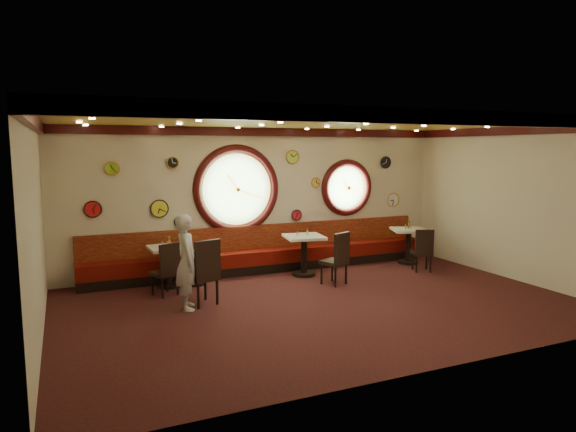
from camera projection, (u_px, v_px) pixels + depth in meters
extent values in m
cube|color=#321015|center=(322.00, 304.00, 9.12)|extent=(9.00, 6.00, 0.00)
cube|color=gold|center=(324.00, 121.00, 8.70)|extent=(9.00, 6.00, 0.02)
cube|color=beige|center=(262.00, 199.00, 11.63)|extent=(9.00, 0.02, 3.20)
cube|color=beige|center=(439.00, 244.00, 6.19)|extent=(9.00, 0.02, 3.20)
cube|color=beige|center=(36.00, 232.00, 7.11)|extent=(0.02, 6.00, 3.20)
cube|color=beige|center=(514.00, 204.00, 10.70)|extent=(0.02, 6.00, 3.20)
cube|color=#36090A|center=(262.00, 132.00, 11.39)|extent=(9.00, 0.10, 0.18)
cube|color=#36090A|center=(441.00, 117.00, 6.03)|extent=(9.00, 0.10, 0.18)
cube|color=#36090A|center=(32.00, 121.00, 6.93)|extent=(0.10, 6.00, 0.18)
cube|color=#36090A|center=(517.00, 131.00, 10.49)|extent=(0.10, 6.00, 0.18)
cube|color=black|center=(267.00, 267.00, 11.57)|extent=(8.00, 0.55, 0.20)
cube|color=#5A0C07|center=(267.00, 256.00, 11.54)|extent=(8.00, 0.55, 0.30)
cube|color=#5F070F|center=(263.00, 237.00, 11.69)|extent=(8.00, 0.10, 0.55)
cylinder|color=#98C375|center=(236.00, 189.00, 11.35)|extent=(1.66, 0.02, 1.66)
torus|color=#36090A|center=(237.00, 189.00, 11.34)|extent=(1.98, 0.18, 1.98)
torus|color=gold|center=(237.00, 189.00, 11.31)|extent=(1.61, 0.03, 1.61)
cylinder|color=#98C375|center=(346.00, 188.00, 12.48)|extent=(1.10, 0.02, 1.10)
torus|color=#36090A|center=(347.00, 188.00, 12.46)|extent=(1.38, 0.18, 1.38)
torus|color=gold|center=(347.00, 188.00, 12.44)|extent=(1.09, 0.03, 1.09)
cylinder|color=white|center=(179.00, 222.00, 10.89)|extent=(0.20, 0.03, 0.20)
cylinder|color=black|center=(386.00, 162.00, 12.81)|extent=(0.28, 0.03, 0.28)
cylinder|color=red|center=(93.00, 209.00, 10.16)|extent=(0.32, 0.03, 0.32)
cylinder|color=gold|center=(316.00, 182.00, 12.09)|extent=(0.22, 0.03, 0.22)
cylinder|color=white|center=(393.00, 200.00, 13.03)|extent=(0.34, 0.03, 0.34)
cylinder|color=red|center=(296.00, 215.00, 11.99)|extent=(0.24, 0.03, 0.24)
cylinder|color=#7BBA25|center=(112.00, 168.00, 10.22)|extent=(0.26, 0.03, 0.26)
cylinder|color=#BFE346|center=(293.00, 157.00, 11.77)|extent=(0.30, 0.03, 0.30)
cylinder|color=black|center=(173.00, 163.00, 10.69)|extent=(0.24, 0.03, 0.24)
cylinder|color=yellow|center=(159.00, 209.00, 10.69)|extent=(0.36, 0.03, 0.36)
cylinder|color=black|center=(170.00, 285.00, 10.25)|extent=(0.47, 0.47, 0.06)
cylinder|color=black|center=(169.00, 267.00, 10.20)|extent=(0.13, 0.13, 0.75)
cube|color=white|center=(169.00, 248.00, 10.15)|extent=(0.77, 0.77, 0.05)
cylinder|color=black|center=(196.00, 284.00, 10.40)|extent=(0.38, 0.38, 0.05)
cylinder|color=black|center=(195.00, 269.00, 10.36)|extent=(0.10, 0.10, 0.61)
cube|color=white|center=(195.00, 254.00, 10.32)|extent=(0.76, 0.76, 0.04)
cylinder|color=black|center=(304.00, 274.00, 11.17)|extent=(0.50, 0.50, 0.07)
cylinder|color=black|center=(304.00, 256.00, 11.12)|extent=(0.14, 0.14, 0.80)
cube|color=white|center=(304.00, 237.00, 11.07)|extent=(0.91, 0.91, 0.06)
cylinder|color=black|center=(408.00, 262.00, 12.34)|extent=(0.48, 0.48, 0.07)
cylinder|color=black|center=(408.00, 246.00, 12.29)|extent=(0.13, 0.13, 0.77)
cube|color=white|center=(409.00, 230.00, 12.24)|extent=(0.99, 0.99, 0.05)
cube|color=black|center=(165.00, 273.00, 9.62)|extent=(0.56, 0.56, 0.07)
cube|color=black|center=(170.00, 258.00, 9.46)|extent=(0.41, 0.22, 0.55)
cube|color=black|center=(202.00, 277.00, 9.05)|extent=(0.62, 0.62, 0.09)
cube|color=black|center=(208.00, 259.00, 8.84)|extent=(0.49, 0.21, 0.64)
cube|color=black|center=(334.00, 262.00, 10.40)|extent=(0.60, 0.60, 0.08)
cube|color=black|center=(342.00, 247.00, 10.23)|extent=(0.44, 0.24, 0.59)
cube|color=black|center=(422.00, 253.00, 11.53)|extent=(0.53, 0.53, 0.07)
cube|color=black|center=(425.00, 242.00, 11.32)|extent=(0.40, 0.20, 0.53)
cylinder|color=silver|center=(162.00, 244.00, 10.09)|extent=(0.04, 0.04, 0.10)
cylinder|color=silver|center=(193.00, 250.00, 10.31)|extent=(0.04, 0.04, 0.10)
cylinder|color=silver|center=(297.00, 233.00, 11.02)|extent=(0.04, 0.04, 0.11)
cylinder|color=silver|center=(405.00, 227.00, 12.22)|extent=(0.04, 0.04, 0.11)
cylinder|color=silver|center=(168.00, 244.00, 10.11)|extent=(0.04, 0.04, 0.10)
cylinder|color=silver|center=(198.00, 250.00, 10.30)|extent=(0.04, 0.04, 0.10)
cylinder|color=silver|center=(308.00, 233.00, 11.09)|extent=(0.04, 0.04, 0.11)
cylinder|color=silver|center=(411.00, 227.00, 12.19)|extent=(0.03, 0.03, 0.09)
cylinder|color=gold|center=(170.00, 241.00, 10.28)|extent=(0.05, 0.05, 0.18)
cylinder|color=yellow|center=(198.00, 247.00, 10.44)|extent=(0.05, 0.05, 0.16)
cylinder|color=gold|center=(307.00, 232.00, 11.17)|extent=(0.04, 0.04, 0.14)
cylinder|color=gold|center=(409.00, 225.00, 12.32)|extent=(0.05, 0.05, 0.17)
imported|color=silver|center=(187.00, 262.00, 8.75)|extent=(0.48, 0.65, 1.65)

